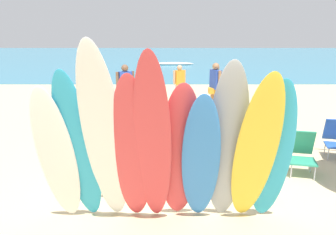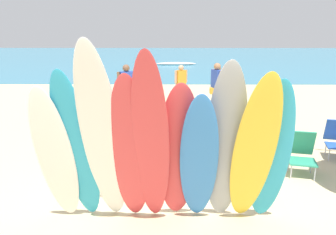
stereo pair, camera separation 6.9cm
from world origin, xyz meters
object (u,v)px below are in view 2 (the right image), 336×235
object	(u,v)px
surfboard_white_0	(56,158)
surfboard_white_2	(103,142)
surfboard_blue_6	(199,162)
beachgoer_near_rack	(218,82)
beachgoer_strolling	(181,81)
surfboard_teal_1	(77,151)
beachgoer_midbeach	(151,103)
surfboard_red_4	(151,147)
distant_boat	(176,64)
beach_chair_striped	(276,132)
surfboard_red_5	(178,156)
surfboard_teal_9	(271,155)
beach_chair_red	(302,152)
surfboard_grey_7	(225,148)
surfboard_red_3	(131,155)
surfboard_yellow_8	(254,155)
beachgoer_photographing	(127,86)
beachgoer_by_water	(217,84)
surfboard_rack	(167,173)

from	to	relation	value
surfboard_white_0	surfboard_white_2	xyz separation A→B (m)	(0.68, -0.14, 0.28)
surfboard_white_0	surfboard_blue_6	world-z (taller)	surfboard_white_0
beachgoer_near_rack	beachgoer_strolling	bearing A→B (deg)	-131.77
surfboard_white_2	beachgoer_near_rack	xyz separation A→B (m)	(2.62, 8.20, -0.47)
beachgoer_near_rack	surfboard_teal_1	bearing A→B (deg)	-42.70
beachgoer_midbeach	surfboard_red_4	bearing A→B (deg)	143.45
beachgoer_near_rack	distant_boat	bearing A→B (deg)	162.67
beachgoer_near_rack	beach_chair_striped	bearing A→B (deg)	-13.79
surfboard_red_5	surfboard_blue_6	world-z (taller)	surfboard_red_5
beachgoer_midbeach	beach_chair_striped	distance (m)	3.24
surfboard_blue_6	surfboard_teal_1	bearing A→B (deg)	-177.72
surfboard_teal_9	beach_chair_red	bearing A→B (deg)	62.02
surfboard_grey_7	beach_chair_red	distance (m)	2.77
beachgoer_near_rack	beach_chair_striped	xyz separation A→B (m)	(0.72, -4.80, -0.45)
surfboard_red_3	beach_chair_red	size ratio (longest dim) A/B	2.94
beachgoer_midbeach	distant_boat	size ratio (longest dim) A/B	0.45
surfboard_white_0	surfboard_yellow_8	size ratio (longest dim) A/B	0.90
surfboard_white_2	surfboard_red_5	world-z (taller)	surfboard_white_2
surfboard_red_4	beachgoer_near_rack	world-z (taller)	surfboard_red_4
beachgoer_photographing	distant_boat	xyz separation A→B (m)	(1.89, 16.82, -0.85)
surfboard_red_3	beachgoer_photographing	size ratio (longest dim) A/B	1.46
beachgoer_near_rack	distant_boat	xyz separation A→B (m)	(-1.33, 15.35, -0.75)
beachgoer_strolling	surfboard_grey_7	bearing A→B (deg)	-116.72
beachgoer_photographing	beach_chair_red	size ratio (longest dim) A/B	2.02
surfboard_grey_7	beachgoer_by_water	distance (m)	6.98
surfboard_red_4	beachgoer_midbeach	bearing A→B (deg)	95.26
surfboard_grey_7	distant_boat	xyz separation A→B (m)	(-0.31, 23.39, -1.09)
surfboard_red_4	distant_boat	bearing A→B (deg)	90.22
surfboard_white_2	beachgoer_photographing	size ratio (longest dim) A/B	1.70
surfboard_grey_7	beachgoer_photographing	bearing A→B (deg)	113.36
surfboard_teal_9	beachgoer_by_water	bearing A→B (deg)	92.98
surfboard_blue_6	beachgoer_near_rack	xyz separation A→B (m)	(1.37, 8.08, -0.15)
surfboard_grey_7	beachgoer_midbeach	xyz separation A→B (m)	(-1.25, 4.40, -0.34)
surfboard_rack	beachgoer_strolling	world-z (taller)	beachgoer_strolling
beachgoer_midbeach	beach_chair_striped	size ratio (longest dim) A/B	1.86
beachgoer_midbeach	surfboard_white_0	bearing A→B (deg)	126.95
beachgoer_near_rack	surfboard_white_0	bearing A→B (deg)	-44.55
surfboard_white_0	beach_chair_striped	world-z (taller)	surfboard_white_0
beachgoer_by_water	surfboard_yellow_8	bearing A→B (deg)	-26.54
surfboard_grey_7	surfboard_white_2	bearing A→B (deg)	-169.65
beach_chair_red	beachgoer_photographing	bearing A→B (deg)	143.48
surfboard_teal_1	surfboard_grey_7	xyz separation A→B (m)	(1.98, 0.01, 0.05)
surfboard_grey_7	beachgoer_strolling	size ratio (longest dim) A/B	1.71
surfboard_white_2	beachgoer_by_water	size ratio (longest dim) A/B	1.68
beachgoer_strolling	beach_chair_striped	size ratio (longest dim) A/B	1.81
surfboard_blue_6	surfboard_teal_9	bearing A→B (deg)	6.45
surfboard_teal_9	beachgoer_midbeach	distance (m)	4.76
surfboard_white_0	beach_chair_red	distance (m)	4.59
beachgoer_photographing	beachgoer_strolling	size ratio (longest dim) A/B	1.14
beachgoer_midbeach	beachgoer_strolling	size ratio (longest dim) A/B	1.03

